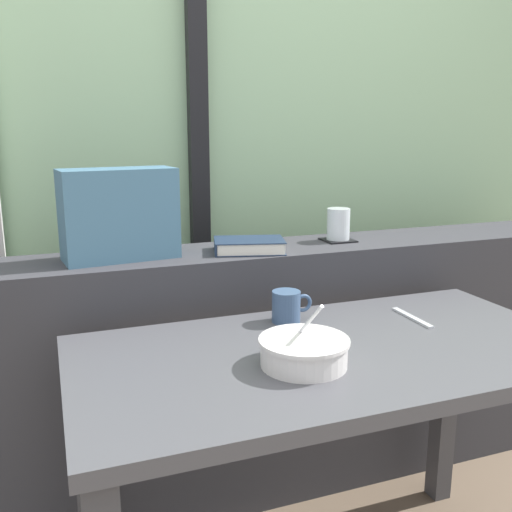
{
  "coord_description": "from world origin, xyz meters",
  "views": [
    {
      "loc": [
        -0.61,
        -1.09,
        1.21
      ],
      "look_at": [
        -0.02,
        0.49,
        0.83
      ],
      "focal_mm": 39.68,
      "sensor_mm": 36.0,
      "label": 1
    }
  ],
  "objects_px": {
    "throw_pillow": "(119,214)",
    "fork_utensil": "(412,318)",
    "breakfast_table": "(331,392)",
    "coaster_square": "(338,240)",
    "ceramic_mug": "(287,306)",
    "juice_glass": "(338,225)",
    "closed_book": "(249,245)",
    "soup_bowl": "(304,352)"
  },
  "relations": [
    {
      "from": "throw_pillow",
      "to": "fork_utensil",
      "type": "relative_size",
      "value": 1.88
    },
    {
      "from": "breakfast_table",
      "to": "throw_pillow",
      "type": "xyz_separation_m",
      "value": [
        -0.41,
        0.53,
        0.38
      ]
    },
    {
      "from": "coaster_square",
      "to": "ceramic_mug",
      "type": "relative_size",
      "value": 0.88
    },
    {
      "from": "ceramic_mug",
      "to": "breakfast_table",
      "type": "bearing_deg",
      "value": -83.06
    },
    {
      "from": "breakfast_table",
      "to": "fork_utensil",
      "type": "distance_m",
      "value": 0.34
    },
    {
      "from": "juice_glass",
      "to": "fork_utensil",
      "type": "xyz_separation_m",
      "value": [
        0.0,
        -0.43,
        -0.19
      ]
    },
    {
      "from": "fork_utensil",
      "to": "throw_pillow",
      "type": "bearing_deg",
      "value": 150.39
    },
    {
      "from": "coaster_square",
      "to": "throw_pillow",
      "type": "xyz_separation_m",
      "value": [
        -0.72,
        -0.01,
        0.13
      ]
    },
    {
      "from": "throw_pillow",
      "to": "ceramic_mug",
      "type": "height_order",
      "value": "throw_pillow"
    },
    {
      "from": "juice_glass",
      "to": "closed_book",
      "type": "relative_size",
      "value": 0.43
    },
    {
      "from": "breakfast_table",
      "to": "coaster_square",
      "type": "xyz_separation_m",
      "value": [
        0.3,
        0.54,
        0.25
      ]
    },
    {
      "from": "juice_glass",
      "to": "fork_utensil",
      "type": "distance_m",
      "value": 0.47
    },
    {
      "from": "coaster_square",
      "to": "fork_utensil",
      "type": "relative_size",
      "value": 0.59
    },
    {
      "from": "closed_book",
      "to": "fork_utensil",
      "type": "height_order",
      "value": "closed_book"
    },
    {
      "from": "breakfast_table",
      "to": "ceramic_mug",
      "type": "bearing_deg",
      "value": 96.94
    },
    {
      "from": "juice_glass",
      "to": "throw_pillow",
      "type": "relative_size",
      "value": 0.33
    },
    {
      "from": "breakfast_table",
      "to": "ceramic_mug",
      "type": "distance_m",
      "value": 0.26
    },
    {
      "from": "juice_glass",
      "to": "closed_book",
      "type": "bearing_deg",
      "value": -170.88
    },
    {
      "from": "soup_bowl",
      "to": "fork_utensil",
      "type": "xyz_separation_m",
      "value": [
        0.41,
        0.18,
        -0.03
      ]
    },
    {
      "from": "closed_book",
      "to": "breakfast_table",
      "type": "bearing_deg",
      "value": -85.94
    },
    {
      "from": "juice_glass",
      "to": "soup_bowl",
      "type": "height_order",
      "value": "juice_glass"
    },
    {
      "from": "fork_utensil",
      "to": "coaster_square",
      "type": "bearing_deg",
      "value": 90.54
    },
    {
      "from": "breakfast_table",
      "to": "closed_book",
      "type": "relative_size",
      "value": 5.05
    },
    {
      "from": "breakfast_table",
      "to": "closed_book",
      "type": "xyz_separation_m",
      "value": [
        -0.03,
        0.49,
        0.27
      ]
    },
    {
      "from": "soup_bowl",
      "to": "ceramic_mug",
      "type": "bearing_deg",
      "value": 73.95
    },
    {
      "from": "juice_glass",
      "to": "ceramic_mug",
      "type": "bearing_deg",
      "value": -134.73
    },
    {
      "from": "breakfast_table",
      "to": "soup_bowl",
      "type": "distance_m",
      "value": 0.19
    },
    {
      "from": "coaster_square",
      "to": "juice_glass",
      "type": "bearing_deg",
      "value": 0.0
    },
    {
      "from": "closed_book",
      "to": "fork_utensil",
      "type": "distance_m",
      "value": 0.53
    },
    {
      "from": "throw_pillow",
      "to": "closed_book",
      "type": "bearing_deg",
      "value": -6.12
    },
    {
      "from": "throw_pillow",
      "to": "soup_bowl",
      "type": "height_order",
      "value": "throw_pillow"
    },
    {
      "from": "coaster_square",
      "to": "closed_book",
      "type": "relative_size",
      "value": 0.41
    },
    {
      "from": "ceramic_mug",
      "to": "juice_glass",
      "type": "bearing_deg",
      "value": 45.27
    },
    {
      "from": "throw_pillow",
      "to": "fork_utensil",
      "type": "bearing_deg",
      "value": -30.05
    },
    {
      "from": "juice_glass",
      "to": "coaster_square",
      "type": "bearing_deg",
      "value": 0.0
    },
    {
      "from": "soup_bowl",
      "to": "fork_utensil",
      "type": "distance_m",
      "value": 0.45
    },
    {
      "from": "soup_bowl",
      "to": "ceramic_mug",
      "type": "xyz_separation_m",
      "value": [
        0.08,
        0.27,
        0.01
      ]
    },
    {
      "from": "fork_utensil",
      "to": "juice_glass",
      "type": "bearing_deg",
      "value": 90.54
    },
    {
      "from": "closed_book",
      "to": "fork_utensil",
      "type": "xyz_separation_m",
      "value": [
        0.34,
        -0.37,
        -0.15
      ]
    },
    {
      "from": "juice_glass",
      "to": "soup_bowl",
      "type": "relative_size",
      "value": 0.53
    },
    {
      "from": "juice_glass",
      "to": "fork_utensil",
      "type": "relative_size",
      "value": 0.62
    },
    {
      "from": "fork_utensil",
      "to": "ceramic_mug",
      "type": "height_order",
      "value": "ceramic_mug"
    }
  ]
}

